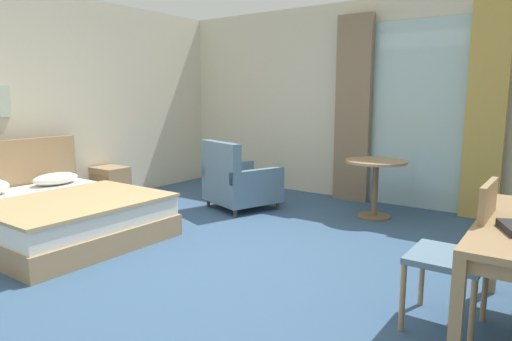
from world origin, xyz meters
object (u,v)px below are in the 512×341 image
Objects in this scene: bed at (54,214)px; armchair_by_window at (239,183)px; desk_chair at (463,248)px; round_cafe_table at (376,175)px; nightstand at (111,184)px.

bed is 2.23m from armchair_by_window.
desk_chair is 2.67m from round_cafe_table.
round_cafe_table is at bearing 20.92° from armchair_by_window.
desk_chair reaches higher than round_cafe_table.
bed is 3.64m from round_cafe_table.
bed is 2.77× the size of round_cafe_table.
armchair_by_window is at bearing -159.08° from round_cafe_table.
nightstand is at bearing -156.31° from armchair_by_window.
nightstand is 0.68× the size of round_cafe_table.
bed is 1.57m from nightstand.
nightstand is 4.80m from desk_chair.
armchair_by_window is 1.73m from round_cafe_table.
desk_chair is 1.33× the size of round_cafe_table.
armchair_by_window is 1.38× the size of round_cafe_table.
desk_chair reaches higher than armchair_by_window.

